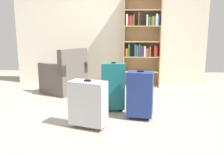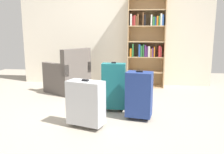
# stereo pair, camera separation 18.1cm
# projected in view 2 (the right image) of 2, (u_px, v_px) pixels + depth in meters

# --- Properties ---
(ground_plane) EXTENTS (7.73, 7.73, 0.00)m
(ground_plane) POSITION_uv_depth(u_px,v_px,m) (99.00, 113.00, 3.53)
(ground_plane) COLOR #9E9384
(back_wall) EXTENTS (4.42, 0.10, 2.60)m
(back_wall) POSITION_uv_depth(u_px,v_px,m) (114.00, 28.00, 5.35)
(back_wall) COLOR beige
(back_wall) RESTS_ON ground
(bookshelf) EXTENTS (0.81, 0.32, 2.00)m
(bookshelf) POSITION_uv_depth(u_px,v_px,m) (146.00, 40.00, 5.11)
(bookshelf) COLOR tan
(bookshelf) RESTS_ON ground
(armchair) EXTENTS (0.96, 0.96, 0.90)m
(armchair) POSITION_uv_depth(u_px,v_px,m) (69.00, 77.00, 4.76)
(armchair) COLOR #59514C
(armchair) RESTS_ON ground
(mug) EXTENTS (0.12, 0.08, 0.10)m
(mug) POSITION_uv_depth(u_px,v_px,m) (94.00, 89.00, 4.85)
(mug) COLOR white
(mug) RESTS_ON ground
(suitcase_teal) EXTENTS (0.36, 0.18, 0.77)m
(suitcase_teal) POSITION_uv_depth(u_px,v_px,m) (114.00, 86.00, 3.57)
(suitcase_teal) COLOR #19666B
(suitcase_teal) RESTS_ON ground
(suitcase_silver) EXTENTS (0.51, 0.36, 0.63)m
(suitcase_silver) POSITION_uv_depth(u_px,v_px,m) (86.00, 103.00, 2.97)
(suitcase_silver) COLOR #B7BABF
(suitcase_silver) RESTS_ON ground
(suitcase_navy_blue) EXTENTS (0.39, 0.30, 0.70)m
(suitcase_navy_blue) POSITION_uv_depth(u_px,v_px,m) (139.00, 94.00, 3.24)
(suitcase_navy_blue) COLOR navy
(suitcase_navy_blue) RESTS_ON ground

